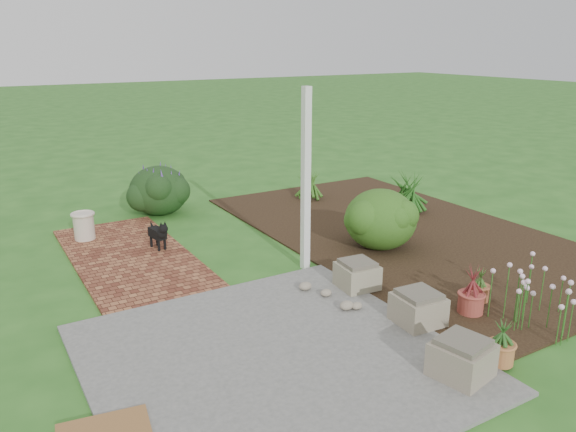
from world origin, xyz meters
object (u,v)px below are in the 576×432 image
stone_trough_near (461,360)px  cream_ceramic_urn (84,226)px  black_dog (159,233)px  evergreen_shrub (381,218)px

stone_trough_near → cream_ceramic_urn: (-2.22, 5.76, 0.05)m
black_dog → evergreen_shrub: bearing=-38.4°
black_dog → evergreen_shrub: 3.36m
cream_ceramic_urn → stone_trough_near: bearing=-68.9°
black_dog → cream_ceramic_urn: 1.36m
black_dog → cream_ceramic_urn: black_dog is taller
black_dog → evergreen_shrub: evergreen_shrub is taller
cream_ceramic_urn → evergreen_shrub: (3.83, -2.63, 0.24)m
evergreen_shrub → stone_trough_near: bearing=-117.2°
black_dog → cream_ceramic_urn: bearing=120.3°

